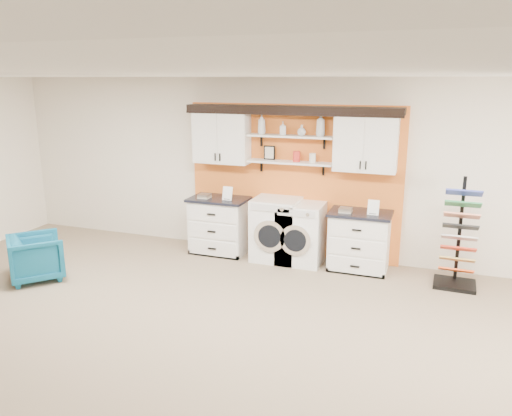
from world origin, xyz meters
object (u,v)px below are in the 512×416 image
at_px(washer, 276,229).
at_px(sample_rack, 458,252).
at_px(armchair, 36,257).
at_px(base_cabinet_right, 359,241).
at_px(base_cabinet_left, 220,225).
at_px(dryer, 301,233).

height_order(washer, sample_rack, sample_rack).
xyz_separation_m(sample_rack, armchair, (-5.59, -1.75, -0.17)).
bearing_deg(sample_rack, base_cabinet_right, 174.30).
distance_m(base_cabinet_right, armchair, 4.66).
height_order(base_cabinet_left, armchair, base_cabinet_left).
bearing_deg(sample_rack, armchair, -160.83).
relative_size(washer, armchair, 1.38).
xyz_separation_m(base_cabinet_left, sample_rack, (3.61, -0.18, 0.04)).
xyz_separation_m(base_cabinet_left, washer, (0.97, -0.00, 0.03)).
relative_size(base_cabinet_left, armchair, 1.32).
height_order(dryer, armchair, dryer).
distance_m(base_cabinet_right, washer, 1.29).
bearing_deg(washer, base_cabinet_right, 0.15).
bearing_deg(base_cabinet_right, armchair, -155.53).
height_order(washer, dryer, washer).
bearing_deg(dryer, armchair, -150.12).
bearing_deg(dryer, washer, -180.00).
distance_m(washer, dryer, 0.40).
height_order(base_cabinet_right, armchair, base_cabinet_right).
relative_size(base_cabinet_left, washer, 0.95).
relative_size(dryer, sample_rack, 0.62).
xyz_separation_m(base_cabinet_left, armchair, (-1.98, -1.93, -0.14)).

